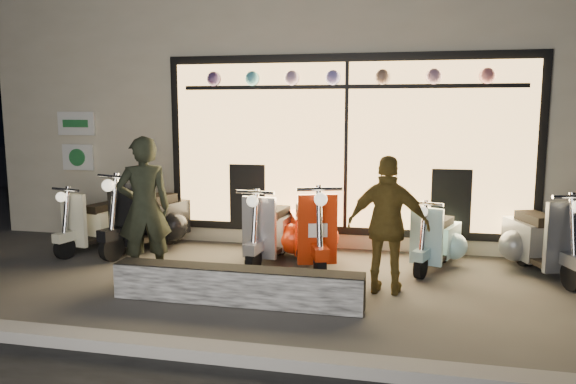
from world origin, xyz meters
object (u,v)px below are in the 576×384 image
scooter_red (310,232)px  woman (388,225)px  scooter_silver (274,230)px  man (144,208)px  graffiti_barrier (237,286)px

scooter_red → woman: woman is taller
scooter_red → woman: (1.07, -1.00, 0.35)m
scooter_silver → man: man is taller
scooter_red → graffiti_barrier: bearing=-125.1°
scooter_silver → scooter_red: scooter_red is taller
scooter_silver → man: bearing=-131.3°
graffiti_barrier → scooter_silver: size_ratio=1.92×
graffiti_barrier → man: man is taller
graffiti_barrier → scooter_red: 1.80m
scooter_silver → woman: size_ratio=0.91×
scooter_red → man: size_ratio=0.87×
man → scooter_silver: bearing=-169.5°
graffiti_barrier → woman: 1.82m
graffiti_barrier → scooter_red: scooter_red is taller
woman → scooter_silver: bearing=-30.5°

